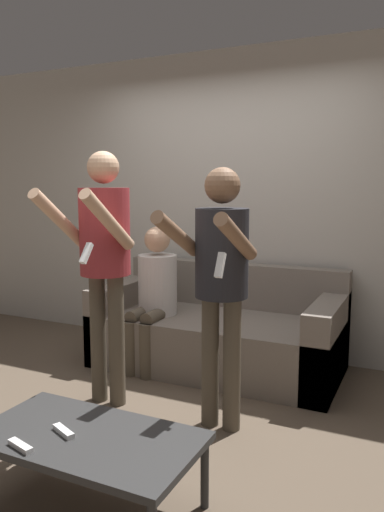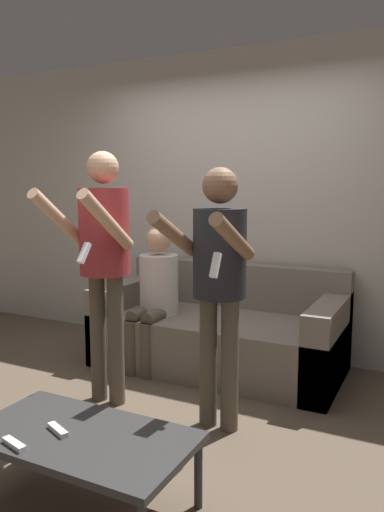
% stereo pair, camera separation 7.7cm
% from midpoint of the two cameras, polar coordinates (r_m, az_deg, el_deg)
% --- Properties ---
extents(ground_plane, '(14.00, 14.00, 0.00)m').
position_cam_midpoint_polar(ground_plane, '(3.49, -5.86, -17.70)').
color(ground_plane, brown).
extents(wall_back, '(6.40, 0.06, 2.70)m').
position_cam_midpoint_polar(wall_back, '(4.55, 4.26, 6.00)').
color(wall_back, '#B7B2A8').
rests_on(wall_back, ground_plane).
extents(couch, '(2.01, 0.95, 0.83)m').
position_cam_midpoint_polar(couch, '(4.24, 2.51, -8.79)').
color(couch, slate).
rests_on(couch, ground_plane).
extents(person_standing_left, '(0.46, 0.67, 1.74)m').
position_cam_midpoint_polar(person_standing_left, '(3.41, -10.69, 0.91)').
color(person_standing_left, brown).
rests_on(person_standing_left, ground_plane).
extents(person_standing_right, '(0.44, 0.67, 1.62)m').
position_cam_midpoint_polar(person_standing_right, '(3.00, 2.56, -1.55)').
color(person_standing_right, brown).
rests_on(person_standing_right, ground_plane).
extents(person_seated, '(0.32, 0.54, 1.18)m').
position_cam_midpoint_polar(person_seated, '(4.15, -4.87, -3.91)').
color(person_seated, brown).
rests_on(person_seated, ground_plane).
extents(coffee_table, '(1.05, 0.57, 0.37)m').
position_cam_midpoint_polar(coffee_table, '(2.52, -12.78, -20.00)').
color(coffee_table, '#2D2D2D').
rests_on(coffee_table, ground_plane).
extents(remote_near, '(0.15, 0.07, 0.02)m').
position_cam_midpoint_polar(remote_near, '(2.46, -19.93, -19.74)').
color(remote_near, white).
rests_on(remote_near, coffee_table).
extents(remote_far, '(0.15, 0.09, 0.02)m').
position_cam_midpoint_polar(remote_far, '(2.53, -15.37, -18.76)').
color(remote_far, white).
rests_on(remote_far, coffee_table).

